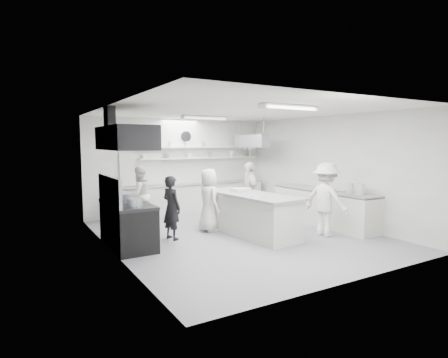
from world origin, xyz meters
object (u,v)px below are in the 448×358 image
right_counter (323,208)px  cook_back (139,195)px  stove (128,226)px  cook_stove (171,208)px  back_counter (193,198)px  prep_island (251,215)px

right_counter → cook_back: 5.08m
stove → cook_stove: cook_stove is taller
back_counter → cook_stove: bearing=-124.1°
right_counter → stove: bearing=173.5°
prep_island → cook_stove: 1.96m
prep_island → cook_back: cook_back is taller
cook_back → cook_stove: bearing=82.4°
right_counter → cook_stove: (-4.20, 0.66, 0.28)m
stove → cook_stove: 1.09m
right_counter → cook_back: (-4.36, 2.59, 0.34)m
prep_island → stove: bearing=164.5°
cook_stove → cook_back: cook_back is taller
prep_island → cook_back: bearing=123.3°
stove → right_counter: size_ratio=0.55×
prep_island → cook_back: size_ratio=1.62×
stove → prep_island: bearing=-10.1°
back_counter → prep_island: size_ratio=1.91×
stove → cook_stove: bearing=3.4°
prep_island → right_counter: bearing=-7.5°
stove → right_counter: 5.28m
stove → prep_island: 2.95m
stove → back_counter: size_ratio=0.36×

